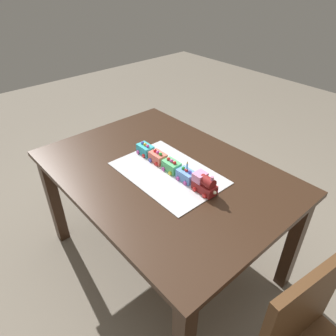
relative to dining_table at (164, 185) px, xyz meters
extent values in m
plane|color=gray|center=(0.00, 0.00, -0.63)|extent=(8.00, 8.00, 0.00)
cube|color=#382316|center=(0.00, 0.00, 0.09)|extent=(1.40, 1.00, 0.03)
cube|color=#382316|center=(-0.64, -0.44, -0.28)|extent=(0.07, 0.07, 0.71)
cube|color=#382316|center=(0.64, -0.44, -0.28)|extent=(0.07, 0.07, 0.71)
cube|color=#382316|center=(0.64, 0.44, -0.28)|extent=(0.07, 0.07, 0.71)
cube|color=brown|center=(-0.92, 0.13, 0.03)|extent=(0.09, 0.40, 0.40)
cube|color=silver|center=(-0.04, 0.00, 0.11)|extent=(0.60, 0.40, 0.00)
cube|color=maroon|center=(-0.28, -0.03, 0.14)|extent=(0.12, 0.06, 0.05)
cylinder|color=maroon|center=(-0.30, -0.03, 0.18)|extent=(0.07, 0.05, 0.05)
cube|color=pink|center=(-0.25, -0.03, 0.18)|extent=(0.06, 0.06, 0.04)
cylinder|color=pink|center=(-0.33, -0.03, 0.21)|extent=(0.02, 0.02, 0.03)
sphere|color=#F4EFCC|center=(-0.35, -0.03, 0.14)|extent=(0.02, 0.02, 0.02)
cylinder|color=#D84CB2|center=(-0.32, -0.06, 0.12)|extent=(0.02, 0.01, 0.02)
cylinder|color=#D84CB2|center=(-0.25, -0.06, 0.12)|extent=(0.02, 0.01, 0.02)
cylinder|color=red|center=(-0.32, 0.01, 0.12)|extent=(0.02, 0.01, 0.02)
cylinder|color=red|center=(-0.25, 0.01, 0.12)|extent=(0.02, 0.01, 0.02)
cube|color=#669EEA|center=(-0.15, -0.03, 0.14)|extent=(0.10, 0.06, 0.06)
cylinder|color=green|center=(-0.18, -0.06, 0.12)|extent=(0.02, 0.01, 0.02)
cylinder|color=#4C59D8|center=(-0.13, -0.06, 0.12)|extent=(0.02, 0.01, 0.02)
cylinder|color=#D84CB2|center=(-0.18, 0.01, 0.12)|extent=(0.02, 0.01, 0.02)
cylinder|color=#D84CB2|center=(-0.13, 0.01, 0.12)|extent=(0.02, 0.01, 0.02)
sphere|color=red|center=(-0.15, -0.03, 0.17)|extent=(0.02, 0.02, 0.02)
sphere|color=#4C59D8|center=(-0.18, -0.03, 0.17)|extent=(0.02, 0.02, 0.02)
sphere|color=green|center=(-0.13, -0.03, 0.17)|extent=(0.02, 0.02, 0.02)
cube|color=#59CC7A|center=(-0.03, -0.03, 0.14)|extent=(0.10, 0.06, 0.06)
cylinder|color=green|center=(-0.06, -0.06, 0.12)|extent=(0.02, 0.01, 0.02)
cylinder|color=orange|center=(-0.01, -0.06, 0.12)|extent=(0.02, 0.01, 0.02)
cylinder|color=yellow|center=(-0.06, 0.01, 0.12)|extent=(0.02, 0.01, 0.02)
cylinder|color=#D84CB2|center=(-0.01, 0.01, 0.12)|extent=(0.02, 0.01, 0.02)
sphere|color=#D84CB2|center=(-0.03, -0.03, 0.17)|extent=(0.02, 0.02, 0.02)
sphere|color=red|center=(-0.06, -0.03, 0.17)|extent=(0.02, 0.02, 0.02)
sphere|color=red|center=(-0.01, -0.03, 0.17)|extent=(0.02, 0.02, 0.02)
cube|color=#F27260|center=(0.08, -0.03, 0.14)|extent=(0.10, 0.06, 0.06)
cylinder|color=#D84CB2|center=(0.06, -0.06, 0.12)|extent=(0.02, 0.01, 0.02)
cylinder|color=yellow|center=(0.11, -0.06, 0.12)|extent=(0.02, 0.01, 0.02)
cylinder|color=red|center=(0.06, 0.01, 0.12)|extent=(0.02, 0.01, 0.02)
cylinder|color=#4C59D8|center=(0.11, 0.01, 0.12)|extent=(0.02, 0.01, 0.02)
sphere|color=#D84CB2|center=(0.08, -0.03, 0.17)|extent=(0.02, 0.02, 0.02)
sphere|color=red|center=(0.11, -0.03, 0.17)|extent=(0.02, 0.02, 0.02)
sphere|color=green|center=(0.06, -0.03, 0.17)|extent=(0.02, 0.02, 0.02)
cube|color=#38B7C6|center=(0.20, -0.03, 0.14)|extent=(0.10, 0.06, 0.06)
cylinder|color=orange|center=(0.17, -0.06, 0.12)|extent=(0.02, 0.01, 0.02)
cylinder|color=red|center=(0.23, -0.06, 0.12)|extent=(0.02, 0.01, 0.02)
cylinder|color=red|center=(0.17, 0.01, 0.12)|extent=(0.02, 0.01, 0.02)
cylinder|color=#D84CB2|center=(0.23, 0.01, 0.12)|extent=(0.02, 0.01, 0.02)
sphere|color=#4C59D8|center=(0.23, -0.03, 0.17)|extent=(0.02, 0.02, 0.02)
sphere|color=#D84CB2|center=(0.18, -0.03, 0.17)|extent=(0.02, 0.02, 0.02)
sphere|color=yellow|center=(0.20, -0.03, 0.17)|extent=(0.02, 0.02, 0.02)
cylinder|color=#4CA5E5|center=(-0.16, -0.03, 0.20)|extent=(0.01, 0.01, 0.04)
cone|color=yellow|center=(-0.16, -0.03, 0.22)|extent=(0.01, 0.01, 0.01)
camera|label=1|loc=(-1.08, 0.91, 1.09)|focal=32.93mm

